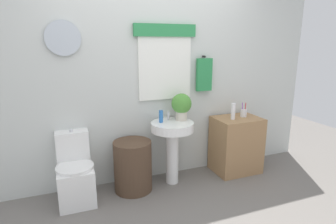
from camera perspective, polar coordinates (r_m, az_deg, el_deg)
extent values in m
cube|color=silver|center=(3.34, -3.49, 8.00)|extent=(4.40, 0.10, 2.60)
cube|color=white|center=(3.32, -0.62, 8.95)|extent=(0.65, 0.03, 0.74)
cube|color=#2D894C|center=(3.30, -0.54, 16.37)|extent=(0.75, 0.04, 0.14)
cylinder|color=silver|center=(3.09, -20.68, 13.96)|extent=(0.35, 0.03, 0.35)
cylinder|color=black|center=(3.51, 7.35, 11.17)|extent=(0.02, 0.06, 0.02)
cube|color=#2D894C|center=(3.51, 7.39, 7.57)|extent=(0.20, 0.05, 0.40)
cube|color=white|center=(3.21, -18.26, -13.66)|extent=(0.36, 0.50, 0.39)
cylinder|color=white|center=(3.06, -18.50, -10.67)|extent=(0.38, 0.38, 0.03)
cube|color=white|center=(3.22, -18.93, -6.56)|extent=(0.34, 0.18, 0.33)
cylinder|color=silver|center=(3.17, -19.18, -3.56)|extent=(0.04, 0.04, 0.02)
cylinder|color=#4C3828|center=(3.24, -7.19, -10.88)|extent=(0.43, 0.43, 0.58)
cylinder|color=white|center=(3.36, 0.86, -9.16)|extent=(0.15, 0.15, 0.65)
cylinder|color=white|center=(3.23, 0.88, -2.99)|extent=(0.50, 0.50, 0.10)
cylinder|color=silver|center=(3.31, 0.11, -0.77)|extent=(0.03, 0.03, 0.10)
cube|color=#9E754C|center=(3.75, 13.71, -6.48)|extent=(0.58, 0.44, 0.72)
cylinder|color=#2D6BB7|center=(3.20, -1.44, -0.91)|extent=(0.05, 0.05, 0.14)
cylinder|color=beige|center=(3.31, 2.75, -0.76)|extent=(0.14, 0.14, 0.10)
sphere|color=#4C8E38|center=(3.27, 2.78, 1.73)|extent=(0.24, 0.24, 0.24)
cylinder|color=white|center=(3.53, 13.16, 0.14)|extent=(0.05, 0.05, 0.21)
cylinder|color=silver|center=(3.70, 15.18, -0.18)|extent=(0.08, 0.08, 0.10)
cylinder|color=red|center=(3.70, 15.49, 0.50)|extent=(0.01, 0.03, 0.18)
cylinder|color=purple|center=(3.69, 14.96, 0.50)|extent=(0.02, 0.04, 0.18)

